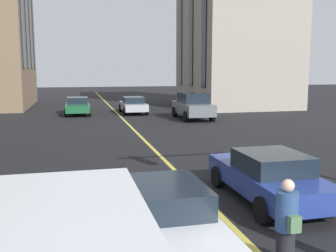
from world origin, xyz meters
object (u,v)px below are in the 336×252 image
Objects in this scene: car_silver_mid at (133,105)px; car_green_parked_a at (77,106)px; car_blue_trailing at (268,176)px; car_white_parked_b at (164,220)px; car_grey_far at (193,106)px; pedestrian_near at (286,227)px.

car_green_parked_a is (0.29, 4.42, 0.00)m from car_silver_mid.
car_silver_mid is 22.04m from car_blue_trailing.
car_white_parked_b is at bearing -176.86° from car_green_parked_a.
car_grey_far is at bearing -121.39° from car_green_parked_a.
car_blue_trailing is at bearing -179.03° from car_silver_mid.
car_blue_trailing is (-22.03, -0.37, 0.00)m from car_silver_mid.
car_silver_mid is 2.58× the size of pedestrian_near.
car_blue_trailing is 22.83m from car_green_parked_a.
car_white_parked_b is (-24.41, 3.06, 0.00)m from car_silver_mid.
car_grey_far reaches higher than pedestrian_near.
car_grey_far reaches higher than car_blue_trailing.
car_white_parked_b is at bearing 172.85° from car_silver_mid.
car_silver_mid is 1.00× the size of car_blue_trailing.
pedestrian_near is at bearing 167.06° from car_grey_far.
car_blue_trailing is (2.37, -3.44, 0.00)m from car_white_parked_b.
car_green_parked_a is (4.91, 8.05, -0.27)m from car_grey_far.
car_silver_mid is 1.00× the size of car_white_parked_b.
pedestrian_near is (-20.96, 4.82, -0.11)m from car_grey_far.
car_grey_far is at bearing -141.82° from car_silver_mid.
car_blue_trailing is at bearing -55.36° from car_white_parked_b.
car_white_parked_b is 20.89m from car_grey_far.
car_silver_mid is at bearing -2.64° from pedestrian_near.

